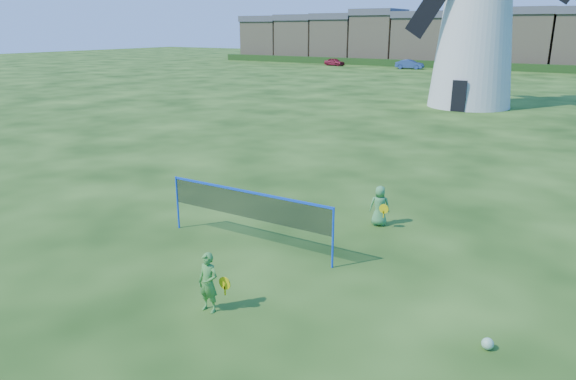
{
  "coord_description": "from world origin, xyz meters",
  "views": [
    {
      "loc": [
        7.13,
        -10.64,
        5.58
      ],
      "look_at": [
        0.2,
        0.5,
        1.5
      ],
      "focal_mm": 32.68,
      "sensor_mm": 36.0,
      "label": 1
    }
  ],
  "objects_px": {
    "badminton_net": "(248,206)",
    "player_boy": "(380,206)",
    "play_ball": "(488,344)",
    "car_right": "(410,64)",
    "car_left": "(335,62)",
    "windmill": "(476,19)",
    "player_girl": "(208,283)"
  },
  "relations": [
    {
      "from": "windmill",
      "to": "play_ball",
      "type": "relative_size",
      "value": 80.45
    },
    {
      "from": "windmill",
      "to": "car_right",
      "type": "bearing_deg",
      "value": 115.93
    },
    {
      "from": "car_left",
      "to": "car_right",
      "type": "distance_m",
      "value": 11.93
    },
    {
      "from": "player_girl",
      "to": "car_right",
      "type": "xyz_separation_m",
      "value": [
        -18.83,
        65.61,
        -0.0
      ]
    },
    {
      "from": "badminton_net",
      "to": "play_ball",
      "type": "height_order",
      "value": "badminton_net"
    },
    {
      "from": "badminton_net",
      "to": "play_ball",
      "type": "relative_size",
      "value": 22.95
    },
    {
      "from": "player_boy",
      "to": "play_ball",
      "type": "relative_size",
      "value": 5.42
    },
    {
      "from": "car_right",
      "to": "badminton_net",
      "type": "bearing_deg",
      "value": -169.1
    },
    {
      "from": "windmill",
      "to": "car_right",
      "type": "distance_m",
      "value": 37.17
    },
    {
      "from": "windmill",
      "to": "player_girl",
      "type": "xyz_separation_m",
      "value": [
        2.75,
        -32.55,
        -5.49
      ]
    },
    {
      "from": "player_girl",
      "to": "play_ball",
      "type": "xyz_separation_m",
      "value": [
        5.16,
        1.61,
        -0.53
      ]
    },
    {
      "from": "windmill",
      "to": "car_right",
      "type": "height_order",
      "value": "windmill"
    },
    {
      "from": "windmill",
      "to": "badminton_net",
      "type": "bearing_deg",
      "value": -87.14
    },
    {
      "from": "player_girl",
      "to": "car_left",
      "type": "distance_m",
      "value": 72.72
    },
    {
      "from": "player_girl",
      "to": "play_ball",
      "type": "height_order",
      "value": "player_girl"
    },
    {
      "from": "car_left",
      "to": "car_right",
      "type": "height_order",
      "value": "car_right"
    },
    {
      "from": "car_left",
      "to": "play_ball",
      "type": "bearing_deg",
      "value": -139.55
    },
    {
      "from": "car_right",
      "to": "player_boy",
      "type": "bearing_deg",
      "value": -166.21
    },
    {
      "from": "player_girl",
      "to": "car_left",
      "type": "xyz_separation_m",
      "value": [
        -30.76,
        65.89,
        -0.08
      ]
    },
    {
      "from": "car_right",
      "to": "play_ball",
      "type": "bearing_deg",
      "value": -164.24
    },
    {
      "from": "car_left",
      "to": "car_right",
      "type": "relative_size",
      "value": 0.85
    },
    {
      "from": "windmill",
      "to": "car_left",
      "type": "bearing_deg",
      "value": 130.03
    },
    {
      "from": "player_girl",
      "to": "car_left",
      "type": "relative_size",
      "value": 0.39
    },
    {
      "from": "badminton_net",
      "to": "car_right",
      "type": "distance_m",
      "value": 64.89
    },
    {
      "from": "windmill",
      "to": "player_boy",
      "type": "relative_size",
      "value": 14.85
    },
    {
      "from": "car_left",
      "to": "car_right",
      "type": "bearing_deg",
      "value": -80.12
    },
    {
      "from": "badminton_net",
      "to": "player_girl",
      "type": "relative_size",
      "value": 3.97
    },
    {
      "from": "badminton_net",
      "to": "car_right",
      "type": "relative_size",
      "value": 1.31
    },
    {
      "from": "badminton_net",
      "to": "player_boy",
      "type": "relative_size",
      "value": 4.24
    },
    {
      "from": "badminton_net",
      "to": "player_boy",
      "type": "xyz_separation_m",
      "value": [
        2.35,
        3.28,
        -0.54
      ]
    },
    {
      "from": "badminton_net",
      "to": "car_right",
      "type": "height_order",
      "value": "badminton_net"
    },
    {
      "from": "badminton_net",
      "to": "player_boy",
      "type": "height_order",
      "value": "badminton_net"
    }
  ]
}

